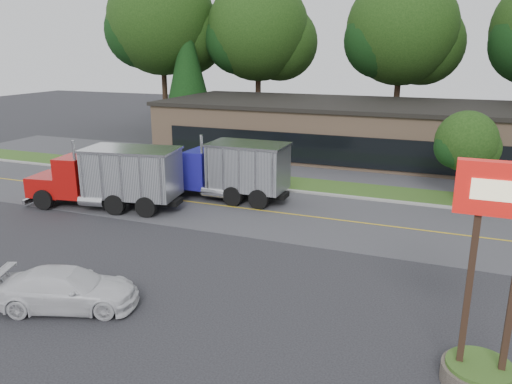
% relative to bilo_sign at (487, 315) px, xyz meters
% --- Properties ---
extents(ground, '(140.00, 140.00, 0.00)m').
position_rel_bilo_sign_xyz_m(ground, '(-10.50, 2.50, -2.02)').
color(ground, '#39393F').
rests_on(ground, ground).
extents(road, '(60.00, 8.00, 0.02)m').
position_rel_bilo_sign_xyz_m(road, '(-10.50, 11.50, -2.02)').
color(road, '#5A5A60').
rests_on(road, ground).
extents(center_line, '(60.00, 0.12, 0.01)m').
position_rel_bilo_sign_xyz_m(center_line, '(-10.50, 11.50, -2.02)').
color(center_line, gold).
rests_on(center_line, ground).
extents(curb, '(60.00, 0.30, 0.12)m').
position_rel_bilo_sign_xyz_m(curb, '(-10.50, 15.70, -2.02)').
color(curb, '#9E9E99').
rests_on(curb, ground).
extents(grass_verge, '(60.00, 3.40, 0.03)m').
position_rel_bilo_sign_xyz_m(grass_verge, '(-10.50, 17.50, -2.02)').
color(grass_verge, '#33541C').
rests_on(grass_verge, ground).
extents(far_parking, '(60.00, 7.00, 0.02)m').
position_rel_bilo_sign_xyz_m(far_parking, '(-10.50, 22.50, -2.02)').
color(far_parking, '#5A5A60').
rests_on(far_parking, ground).
extents(strip_mall, '(32.00, 12.00, 4.00)m').
position_rel_bilo_sign_xyz_m(strip_mall, '(-8.50, 28.50, -0.02)').
color(strip_mall, tan).
rests_on(strip_mall, ground).
extents(bilo_sign, '(2.20, 1.90, 5.95)m').
position_rel_bilo_sign_xyz_m(bilo_sign, '(0.00, 0.00, 0.00)').
color(bilo_sign, '#6B6054').
rests_on(bilo_sign, ground).
extents(tree_far_a, '(11.83, 11.14, 16.88)m').
position_rel_bilo_sign_xyz_m(tree_far_a, '(-30.32, 34.64, 8.75)').
color(tree_far_a, '#382619').
rests_on(tree_far_a, ground).
extents(tree_far_b, '(10.82, 10.18, 15.43)m').
position_rel_bilo_sign_xyz_m(tree_far_b, '(-20.34, 36.63, 7.83)').
color(tree_far_b, '#382619').
rests_on(tree_far_b, ground).
extents(tree_far_c, '(10.63, 10.01, 15.17)m').
position_rel_bilo_sign_xyz_m(tree_far_c, '(-6.34, 36.63, 7.66)').
color(tree_far_c, '#382619').
rests_on(tree_far_c, ground).
extents(evergreen_left, '(5.28, 5.28, 11.99)m').
position_rel_bilo_sign_xyz_m(evergreen_left, '(-26.50, 32.50, 4.57)').
color(evergreen_left, '#382619').
rests_on(evergreen_left, ground).
extents(tree_verge, '(3.64, 3.42, 5.19)m').
position_rel_bilo_sign_xyz_m(tree_verge, '(-0.44, 17.54, 1.27)').
color(tree_verge, '#382619').
rests_on(tree_verge, ground).
extents(dump_truck_red, '(8.71, 3.84, 3.36)m').
position_rel_bilo_sign_xyz_m(dump_truck_red, '(-18.24, 9.04, -0.22)').
color(dump_truck_red, black).
rests_on(dump_truck_red, ground).
extents(dump_truck_blue, '(7.52, 2.65, 3.36)m').
position_rel_bilo_sign_xyz_m(dump_truck_blue, '(-12.88, 12.88, -0.22)').
color(dump_truck_blue, black).
rests_on(dump_truck_blue, ground).
extents(rally_car, '(5.07, 3.44, 1.36)m').
position_rel_bilo_sign_xyz_m(rally_car, '(-12.79, -0.73, -1.34)').
color(rally_car, silver).
rests_on(rally_car, ground).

